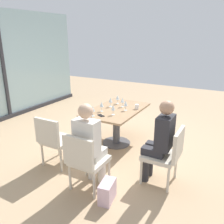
% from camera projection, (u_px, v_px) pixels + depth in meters
% --- Properties ---
extents(ground_plane, '(12.00, 12.00, 0.00)m').
position_uv_depth(ground_plane, '(116.00, 143.00, 4.73)').
color(ground_plane, tan).
extents(window_wall_backdrop, '(5.14, 0.10, 2.70)m').
position_uv_depth(window_wall_backdrop, '(3.00, 72.00, 5.81)').
color(window_wall_backdrop, '#97B7BC').
rests_on(window_wall_backdrop, ground_plane).
extents(dining_table_main, '(1.38, 0.87, 0.73)m').
position_uv_depth(dining_table_main, '(116.00, 117.00, 4.56)').
color(dining_table_main, '#997551').
rests_on(dining_table_main, ground_plane).
extents(chair_side_end, '(0.50, 0.46, 0.87)m').
position_uv_depth(chair_side_end, '(85.00, 159.00, 3.16)').
color(chair_side_end, beige).
rests_on(chair_side_end, ground_plane).
extents(chair_front_left, '(0.46, 0.50, 0.87)m').
position_uv_depth(chair_front_left, '(167.00, 153.00, 3.32)').
color(chair_front_left, beige).
rests_on(chair_front_left, ground_plane).
extents(chair_far_left, '(0.50, 0.46, 0.87)m').
position_uv_depth(chair_far_left, '(54.00, 138.00, 3.78)').
color(chair_far_left, beige).
rests_on(chair_far_left, ground_plane).
extents(person_side_end, '(0.39, 0.34, 1.26)m').
position_uv_depth(person_side_end, '(89.00, 142.00, 3.19)').
color(person_side_end, silver).
rests_on(person_side_end, ground_plane).
extents(person_front_left, '(0.34, 0.39, 1.26)m').
position_uv_depth(person_front_left, '(160.00, 138.00, 3.31)').
color(person_front_left, '#28282D').
rests_on(person_front_left, ground_plane).
extents(wine_glass_0, '(0.07, 0.07, 0.18)m').
position_uv_depth(wine_glass_0, '(102.00, 105.00, 4.32)').
color(wine_glass_0, silver).
rests_on(wine_glass_0, dining_table_main).
extents(wine_glass_1, '(0.07, 0.07, 0.18)m').
position_uv_depth(wine_glass_1, '(93.00, 109.00, 4.06)').
color(wine_glass_1, silver).
rests_on(wine_glass_1, dining_table_main).
extents(wine_glass_2, '(0.07, 0.07, 0.18)m').
position_uv_depth(wine_glass_2, '(118.00, 98.00, 4.80)').
color(wine_glass_2, silver).
rests_on(wine_glass_2, dining_table_main).
extents(wine_glass_3, '(0.07, 0.07, 0.18)m').
position_uv_depth(wine_glass_3, '(110.00, 100.00, 4.60)').
color(wine_glass_3, silver).
rests_on(wine_glass_3, dining_table_main).
extents(wine_glass_4, '(0.07, 0.07, 0.18)m').
position_uv_depth(wine_glass_4, '(113.00, 108.00, 4.13)').
color(wine_glass_4, silver).
rests_on(wine_glass_4, dining_table_main).
extents(wine_glass_5, '(0.07, 0.07, 0.18)m').
position_uv_depth(wine_glass_5, '(126.00, 104.00, 4.37)').
color(wine_glass_5, silver).
rests_on(wine_glass_5, dining_table_main).
extents(wine_glass_6, '(0.07, 0.07, 0.18)m').
position_uv_depth(wine_glass_6, '(122.00, 100.00, 4.60)').
color(wine_glass_6, silver).
rests_on(wine_glass_6, dining_table_main).
extents(coffee_cup, '(0.08, 0.08, 0.09)m').
position_uv_depth(coffee_cup, '(137.00, 107.00, 4.49)').
color(coffee_cup, white).
rests_on(coffee_cup, dining_table_main).
extents(cell_phone_on_table, '(0.13, 0.16, 0.01)m').
position_uv_depth(cell_phone_on_table, '(101.00, 115.00, 4.12)').
color(cell_phone_on_table, black).
rests_on(cell_phone_on_table, dining_table_main).
extents(handbag_0, '(0.32, 0.21, 0.28)m').
position_uv_depth(handbag_0, '(107.00, 191.00, 3.06)').
color(handbag_0, beige).
rests_on(handbag_0, ground_plane).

